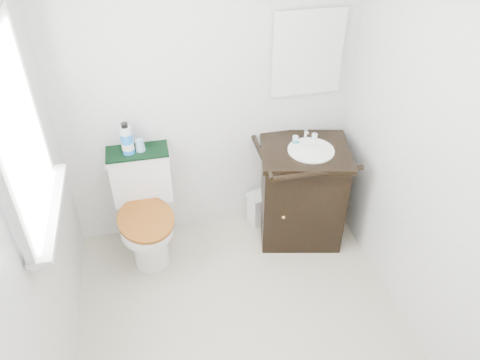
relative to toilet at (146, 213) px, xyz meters
name	(u,v)px	position (x,y,z in m)	size (l,w,h in m)	color
floor	(245,335)	(0.56, -0.97, -0.37)	(2.40, 2.40, 0.00)	beige
wall_back	(209,94)	(0.56, 0.23, 0.83)	(2.40, 2.40, 0.00)	silver
wall_left	(21,226)	(-0.54, -0.97, 0.83)	(2.40, 2.40, 0.00)	silver
wall_right	(439,169)	(1.66, -0.97, 0.83)	(2.40, 2.40, 0.00)	silver
window	(15,136)	(-0.51, -0.72, 1.18)	(0.02, 0.70, 0.90)	white
mirror	(308,53)	(1.27, 0.21, 1.08)	(0.50, 0.02, 0.60)	silver
toilet	(146,213)	(0.00, 0.00, 0.00)	(0.47, 0.67, 0.84)	white
vanity	(302,191)	(1.22, -0.06, 0.06)	(0.76, 0.69, 0.92)	black
trash_bin	(260,207)	(0.94, 0.13, -0.22)	(0.24, 0.21, 0.29)	silver
towel	(137,152)	(0.00, 0.12, 0.48)	(0.45, 0.22, 0.02)	black
mouthwash_bottle	(127,139)	(-0.06, 0.11, 0.60)	(0.08, 0.08, 0.24)	blue
cup	(140,145)	(0.03, 0.12, 0.54)	(0.07, 0.07, 0.09)	#7DA5CC
soap_bar	(296,142)	(1.17, 0.03, 0.46)	(0.07, 0.05, 0.02)	#1A707D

